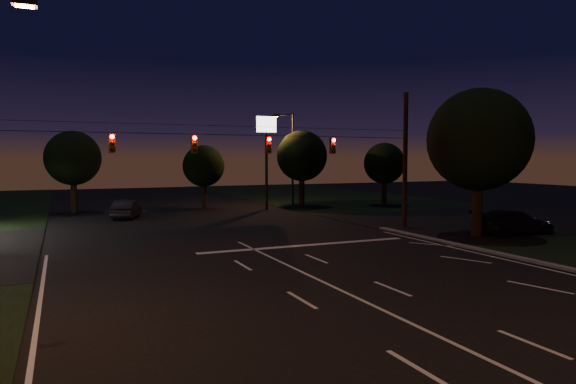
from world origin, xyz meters
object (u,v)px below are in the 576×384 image
car_oncoming_b (127,209)px  car_cross (513,222)px  tree_right_near (477,141)px  car_oncoming_a (125,206)px  utility_pole_right (404,228)px

car_oncoming_b → car_cross: size_ratio=0.85×
tree_right_near → car_oncoming_b: bearing=134.5°
car_oncoming_b → car_cross: (20.79, -18.35, 0.03)m
tree_right_near → car_oncoming_a: (-17.64, 21.30, -5.01)m
tree_right_near → car_oncoming_b: tree_right_near is taller
utility_pole_right → car_oncoming_b: size_ratio=2.06×
car_oncoming_b → car_cross: car_cross is taller
utility_pole_right → car_oncoming_a: bearing=134.4°
tree_right_near → car_cross: (2.91, -0.17, -4.93)m
car_oncoming_b → utility_pole_right: bearing=159.5°
car_oncoming_b → tree_right_near: bearing=153.3°
car_oncoming_a → car_oncoming_b: (-0.24, -3.11, 0.06)m
utility_pole_right → car_cross: 6.73m
utility_pole_right → car_cross: bearing=-48.4°
car_oncoming_a → car_cross: bearing=142.1°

